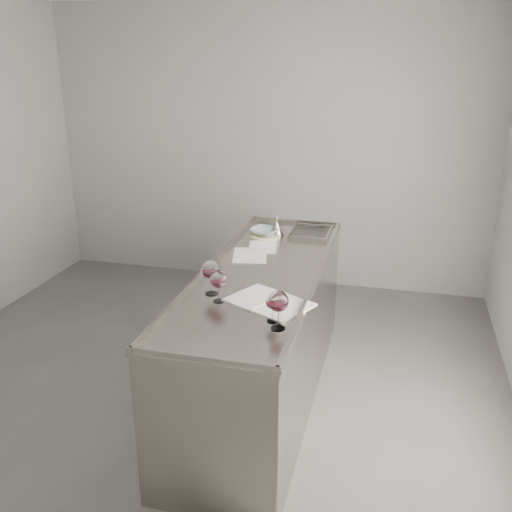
% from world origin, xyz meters
% --- Properties ---
extents(room_shell, '(4.54, 5.04, 2.84)m').
position_xyz_m(room_shell, '(0.00, 0.00, 1.40)').
color(room_shell, '#4C4A47').
rests_on(room_shell, ground).
extents(counter, '(0.77, 2.42, 0.97)m').
position_xyz_m(counter, '(0.50, 0.30, 0.47)').
color(counter, gray).
rests_on(counter, ground).
extents(wine_glass_left, '(0.11, 0.11, 0.21)m').
position_xyz_m(wine_glass_left, '(0.29, -0.12, 1.09)').
color(wine_glass_left, white).
rests_on(wine_glass_left, counter).
extents(wine_glass_middle, '(0.09, 0.09, 0.18)m').
position_xyz_m(wine_glass_middle, '(0.36, -0.21, 1.07)').
color(wine_glass_middle, white).
rests_on(wine_glass_middle, counter).
extents(wine_glass_right, '(0.11, 0.11, 0.21)m').
position_xyz_m(wine_glass_right, '(0.78, -0.47, 1.09)').
color(wine_glass_right, white).
rests_on(wine_glass_right, counter).
extents(wine_glass_small, '(0.08, 0.08, 0.15)m').
position_xyz_m(wine_glass_small, '(0.73, -0.39, 1.05)').
color(wine_glass_small, white).
rests_on(wine_glass_small, counter).
extents(notebook, '(0.56, 0.50, 0.02)m').
position_xyz_m(notebook, '(0.66, -0.17, 0.95)').
color(notebook, white).
rests_on(notebook, counter).
extents(loose_paper_top, '(0.26, 0.33, 0.00)m').
position_xyz_m(loose_paper_top, '(0.38, 0.81, 0.94)').
color(loose_paper_top, white).
rests_on(loose_paper_top, counter).
extents(loose_paper_under, '(0.30, 0.38, 0.00)m').
position_xyz_m(loose_paper_under, '(0.34, 0.60, 0.94)').
color(loose_paper_under, silver).
rests_on(loose_paper_under, counter).
extents(trivet, '(0.29, 0.29, 0.02)m').
position_xyz_m(trivet, '(0.34, 1.05, 0.95)').
color(trivet, '#C9C482').
rests_on(trivet, counter).
extents(ceramic_bowl, '(0.27, 0.27, 0.05)m').
position_xyz_m(ceramic_bowl, '(0.34, 1.05, 0.99)').
color(ceramic_bowl, '#98AEB1').
rests_on(ceramic_bowl, trivet).
extents(wine_funnel, '(0.12, 0.12, 0.18)m').
position_xyz_m(wine_funnel, '(0.42, 1.11, 1.00)').
color(wine_funnel, gray).
rests_on(wine_funnel, counter).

